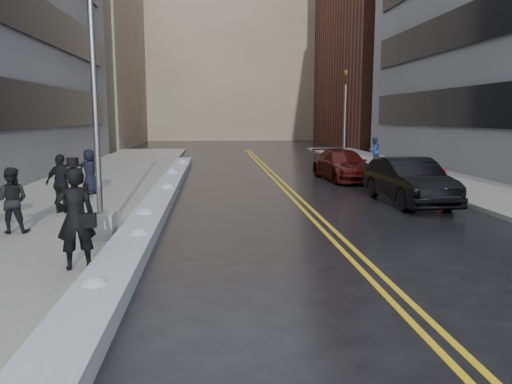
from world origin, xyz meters
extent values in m
plane|color=black|center=(0.00, 0.00, 0.00)|extent=(160.00, 160.00, 0.00)
cube|color=gray|center=(-5.75, 10.00, 0.07)|extent=(5.50, 50.00, 0.15)
cube|color=gray|center=(10.00, 10.00, 0.07)|extent=(4.00, 50.00, 0.15)
cube|color=gold|center=(2.35, 10.00, 0.00)|extent=(0.12, 50.00, 0.01)
cube|color=gold|center=(2.65, 10.00, 0.00)|extent=(0.12, 50.00, 0.01)
cube|color=silver|center=(-2.45, 8.00, 0.17)|extent=(0.90, 30.00, 0.34)
cube|color=gray|center=(-15.50, 44.00, 9.00)|extent=(14.00, 22.00, 18.00)
cube|color=#562D21|center=(19.00, 42.00, 14.00)|extent=(14.00, 20.00, 28.00)
cube|color=gray|center=(2.00, 60.00, 11.00)|extent=(36.00, 16.00, 22.00)
cube|color=gray|center=(-3.30, 2.00, 0.45)|extent=(0.65, 0.65, 0.60)
cylinder|color=gray|center=(-3.30, 2.00, 4.25)|extent=(0.14, 0.14, 7.00)
cylinder|color=maroon|center=(9.00, 10.00, 0.45)|extent=(0.24, 0.24, 0.60)
sphere|color=maroon|center=(9.00, 10.00, 0.75)|extent=(0.26, 0.26, 0.26)
cylinder|color=maroon|center=(9.00, 10.00, 0.50)|extent=(0.25, 0.10, 0.10)
cylinder|color=gray|center=(8.50, 24.00, 2.65)|extent=(0.14, 0.14, 5.00)
imported|color=#594C0C|center=(8.50, 24.00, 5.65)|extent=(0.16, 0.20, 1.00)
imported|color=black|center=(-3.20, -0.49, 1.14)|extent=(0.84, 0.69, 1.98)
imported|color=black|center=(-5.61, 2.71, 0.98)|extent=(0.83, 0.66, 1.65)
imported|color=black|center=(-5.19, 8.98, 1.00)|extent=(0.97, 0.82, 1.70)
imported|color=black|center=(-5.13, 5.26, 1.04)|extent=(1.13, 0.73, 1.78)
imported|color=navy|center=(9.16, 19.49, 0.97)|extent=(1.00, 0.94, 1.64)
imported|color=black|center=(6.22, 6.70, 0.80)|extent=(1.85, 4.93, 1.61)
imported|color=#370B08|center=(5.64, 13.38, 0.71)|extent=(2.42, 5.06, 1.42)
camera|label=1|loc=(-0.58, -10.03, 3.06)|focal=35.00mm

